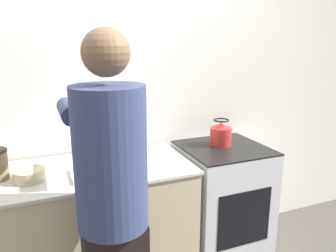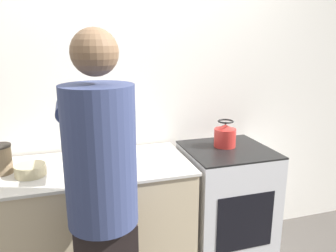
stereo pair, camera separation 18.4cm
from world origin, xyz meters
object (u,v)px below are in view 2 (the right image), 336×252
at_px(oven, 225,207).
at_px(person, 102,196).
at_px(bowl_prep, 30,170).
at_px(cutting_board, 99,170).
at_px(kettle, 225,136).
at_px(canister_jar, 0,159).
at_px(knife, 94,167).

distance_m(oven, person, 1.18).
bearing_deg(person, bowl_prep, 127.59).
bearing_deg(cutting_board, kettle, 8.76).
bearing_deg(cutting_board, canister_jar, 165.80).
distance_m(oven, kettle, 0.55).
xyz_separation_m(kettle, bowl_prep, (-1.32, -0.09, -0.08)).
distance_m(cutting_board, kettle, 0.94).
distance_m(bowl_prep, canister_jar, 0.20).
distance_m(cutting_board, bowl_prep, 0.40).
xyz_separation_m(oven, cutting_board, (-0.93, -0.09, 0.45)).
bearing_deg(oven, kettle, 89.55).
bearing_deg(person, oven, 28.47).
bearing_deg(cutting_board, person, -92.92).
xyz_separation_m(kettle, canister_jar, (-1.49, 0.00, -0.02)).
bearing_deg(kettle, person, -148.97).
height_order(bowl_prep, canister_jar, canister_jar).
relative_size(person, kettle, 8.89).
height_order(oven, person, person).
bearing_deg(oven, knife, -176.20).
distance_m(person, knife, 0.45).
relative_size(kettle, canister_jar, 1.09).
height_order(cutting_board, kettle, kettle).
height_order(kettle, canister_jar, kettle).
bearing_deg(canister_jar, oven, -2.17).
distance_m(person, bowl_prep, 0.61).
bearing_deg(knife, bowl_prep, -163.98).
bearing_deg(knife, kettle, 28.28).
height_order(oven, bowl_prep, bowl_prep).
height_order(cutting_board, bowl_prep, bowl_prep).
relative_size(oven, cutting_board, 2.77).
bearing_deg(person, knife, 90.78).
distance_m(knife, kettle, 0.97).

